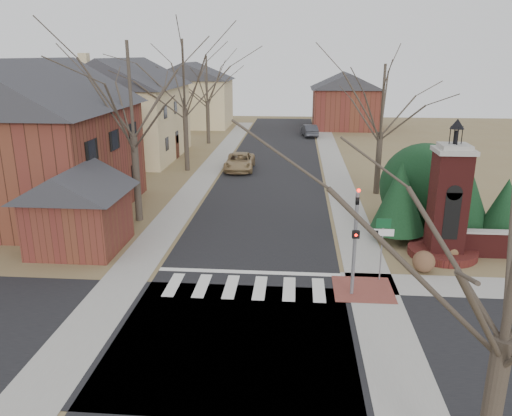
# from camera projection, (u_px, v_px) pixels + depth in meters

# --- Properties ---
(ground) EXTENTS (120.00, 120.00, 0.00)m
(ground) POSITION_uv_depth(u_px,v_px,m) (243.00, 297.00, 19.73)
(ground) COLOR brown
(ground) RESTS_ON ground
(main_street) EXTENTS (8.00, 70.00, 0.01)m
(main_street) POSITION_uv_depth(u_px,v_px,m) (272.00, 172.00, 40.67)
(main_street) COLOR black
(main_street) RESTS_ON ground
(cross_street) EXTENTS (120.00, 8.00, 0.01)m
(cross_street) POSITION_uv_depth(u_px,v_px,m) (234.00, 338.00, 16.87)
(cross_street) COLOR black
(cross_street) RESTS_ON ground
(crosswalk_zone) EXTENTS (8.00, 2.20, 0.02)m
(crosswalk_zone) POSITION_uv_depth(u_px,v_px,m) (245.00, 287.00, 20.49)
(crosswalk_zone) COLOR silver
(crosswalk_zone) RESTS_ON ground
(stop_bar) EXTENTS (8.00, 0.35, 0.02)m
(stop_bar) POSITION_uv_depth(u_px,v_px,m) (249.00, 272.00, 21.91)
(stop_bar) COLOR silver
(stop_bar) RESTS_ON ground
(sidewalk_right_main) EXTENTS (2.00, 60.00, 0.02)m
(sidewalk_right_main) POSITION_uv_depth(u_px,v_px,m) (336.00, 173.00, 40.26)
(sidewalk_right_main) COLOR gray
(sidewalk_right_main) RESTS_ON ground
(sidewalk_left) EXTENTS (2.00, 60.00, 0.02)m
(sidewalk_left) POSITION_uv_depth(u_px,v_px,m) (209.00, 170.00, 41.08)
(sidewalk_left) COLOR gray
(sidewalk_left) RESTS_ON ground
(curb_apron) EXTENTS (2.40, 2.40, 0.02)m
(curb_apron) POSITION_uv_depth(u_px,v_px,m) (363.00, 289.00, 20.30)
(curb_apron) COLOR brown
(curb_apron) RESTS_ON ground
(traffic_signal_pole) EXTENTS (0.28, 0.41, 4.50)m
(traffic_signal_pole) POSITION_uv_depth(u_px,v_px,m) (355.00, 233.00, 19.17)
(traffic_signal_pole) COLOR slate
(traffic_signal_pole) RESTS_ON ground
(sign_post) EXTENTS (0.90, 0.07, 2.75)m
(sign_post) POSITION_uv_depth(u_px,v_px,m) (382.00, 237.00, 20.60)
(sign_post) COLOR slate
(sign_post) RESTS_ON ground
(brick_gate_monument) EXTENTS (3.20, 3.20, 6.47)m
(brick_gate_monument) POSITION_uv_depth(u_px,v_px,m) (447.00, 212.00, 23.14)
(brick_gate_monument) COLOR #511918
(brick_gate_monument) RESTS_ON ground
(house_brick_left) EXTENTS (9.80, 11.80, 9.42)m
(house_brick_left) POSITION_uv_depth(u_px,v_px,m) (38.00, 136.00, 28.89)
(house_brick_left) COLOR brown
(house_brick_left) RESTS_ON ground
(house_stucco_left) EXTENTS (9.80, 12.80, 9.28)m
(house_stucco_left) POSITION_uv_depth(u_px,v_px,m) (126.00, 107.00, 45.13)
(house_stucco_left) COLOR #D7B68F
(house_stucco_left) RESTS_ON ground
(garage_left) EXTENTS (4.80, 4.80, 4.29)m
(garage_left) POSITION_uv_depth(u_px,v_px,m) (77.00, 205.00, 24.01)
(garage_left) COLOR brown
(garage_left) RESTS_ON ground
(house_distant_left) EXTENTS (10.80, 8.80, 8.53)m
(house_distant_left) POSITION_uv_depth(u_px,v_px,m) (191.00, 94.00, 65.11)
(house_distant_left) COLOR #D7B68F
(house_distant_left) RESTS_ON ground
(house_distant_right) EXTENTS (8.80, 8.80, 7.30)m
(house_distant_right) POSITION_uv_depth(u_px,v_px,m) (345.00, 99.00, 63.72)
(house_distant_right) COLOR brown
(house_distant_right) RESTS_ON ground
(evergreen_near) EXTENTS (2.80, 2.80, 4.10)m
(evergreen_near) POSITION_uv_depth(u_px,v_px,m) (399.00, 197.00, 25.15)
(evergreen_near) COLOR #473D33
(evergreen_near) RESTS_ON ground
(evergreen_mid) EXTENTS (3.40, 3.40, 4.70)m
(evergreen_mid) POSITION_uv_depth(u_px,v_px,m) (460.00, 186.00, 25.94)
(evergreen_mid) COLOR #473D33
(evergreen_mid) RESTS_ON ground
(evergreen_far) EXTENTS (2.40, 2.40, 3.30)m
(evergreen_far) POSITION_uv_depth(u_px,v_px,m) (505.00, 206.00, 25.04)
(evergreen_far) COLOR #473D33
(evergreen_far) RESTS_ON ground
(evergreen_mass) EXTENTS (4.80, 4.80, 4.80)m
(evergreen_mass) POSITION_uv_depth(u_px,v_px,m) (424.00, 183.00, 27.36)
(evergreen_mass) COLOR black
(evergreen_mass) RESTS_ON ground
(bare_tree_0) EXTENTS (8.05, 8.05, 11.15)m
(bare_tree_0) POSITION_uv_depth(u_px,v_px,m) (130.00, 83.00, 26.57)
(bare_tree_0) COLOR #473D33
(bare_tree_0) RESTS_ON ground
(bare_tree_1) EXTENTS (8.40, 8.40, 11.64)m
(bare_tree_1) POSITION_uv_depth(u_px,v_px,m) (183.00, 70.00, 38.85)
(bare_tree_1) COLOR #473D33
(bare_tree_1) RESTS_ON ground
(bare_tree_2) EXTENTS (7.35, 7.35, 10.19)m
(bare_tree_2) POSITION_uv_depth(u_px,v_px,m) (207.00, 76.00, 51.56)
(bare_tree_2) COLOR #473D33
(bare_tree_2) RESTS_ON ground
(bare_tree_3) EXTENTS (7.00, 7.00, 9.70)m
(bare_tree_3) POSITION_uv_depth(u_px,v_px,m) (383.00, 94.00, 32.40)
(bare_tree_3) COLOR #473D33
(bare_tree_3) RESTS_ON ground
(pickup_truck) EXTENTS (2.40, 5.00, 1.37)m
(pickup_truck) POSITION_uv_depth(u_px,v_px,m) (240.00, 162.00, 41.10)
(pickup_truck) COLOR #A08357
(pickup_truck) RESTS_ON ground
(distant_car) EXTENTS (2.08, 4.38, 1.39)m
(distant_car) POSITION_uv_depth(u_px,v_px,m) (309.00, 130.00, 57.94)
(distant_car) COLOR #36373E
(distant_car) RESTS_ON ground
(dry_shrub_left) EXTENTS (0.97, 0.97, 0.97)m
(dry_shrub_left) POSITION_uv_depth(u_px,v_px,m) (424.00, 262.00, 21.84)
(dry_shrub_left) COLOR brown
(dry_shrub_left) RESTS_ON ground
(dry_shrub_right) EXTENTS (0.82, 0.82, 0.82)m
(dry_shrub_right) POSITION_uv_depth(u_px,v_px,m) (452.00, 251.00, 23.26)
(dry_shrub_right) COLOR brown
(dry_shrub_right) RESTS_ON ground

